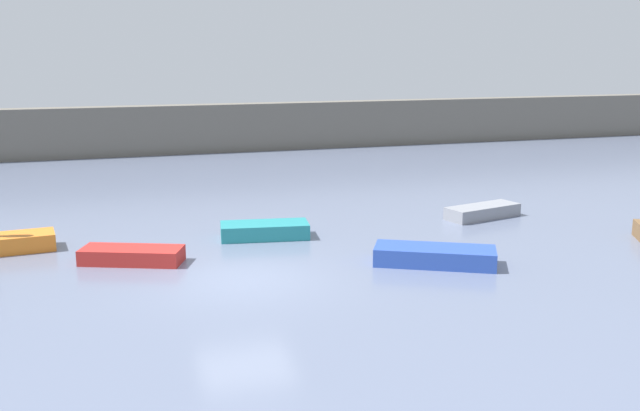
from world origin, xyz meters
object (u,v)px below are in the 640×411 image
at_px(rowboat_grey, 483,212).
at_px(rowboat_teal, 265,230).
at_px(rowboat_red, 132,255).
at_px(rowboat_blue, 435,256).

bearing_deg(rowboat_grey, rowboat_teal, 168.72).
height_order(rowboat_teal, rowboat_grey, rowboat_teal).
height_order(rowboat_red, rowboat_blue, rowboat_blue).
bearing_deg(rowboat_red, rowboat_grey, 31.04).
xyz_separation_m(rowboat_red, rowboat_blue, (7.97, -2.69, 0.03)).
bearing_deg(rowboat_grey, rowboat_blue, -145.92).
distance_m(rowboat_red, rowboat_teal, 4.43).
relative_size(rowboat_blue, rowboat_grey, 1.19).
bearing_deg(rowboat_grey, rowboat_red, 175.00).
height_order(rowboat_teal, rowboat_blue, rowboat_blue).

